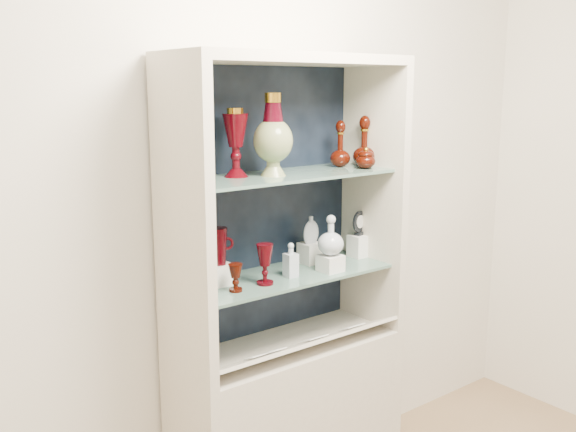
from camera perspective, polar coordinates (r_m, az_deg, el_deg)
wall_back at (r=2.76m, az=-2.80°, el=2.76°), size 3.50×0.02×2.80m
cabinet_base at (r=2.93m, az=0.00°, el=-18.04°), size 1.00×0.40×0.75m
cabinet_back_panel at (r=2.74m, az=-2.43°, el=1.14°), size 0.98×0.02×1.15m
cabinet_side_left at (r=2.34m, az=-9.35°, el=-0.83°), size 0.04×0.40×1.15m
cabinet_side_right at (r=2.91m, az=7.51°, el=1.63°), size 0.04×0.40×1.15m
cabinet_top_cap at (r=2.55m, az=0.00°, el=13.79°), size 1.00×0.40×0.04m
shelf_lower at (r=2.68m, az=-0.26°, el=-5.31°), size 0.92×0.34×0.01m
shelf_upper at (r=2.59m, az=-0.27°, el=3.63°), size 0.92×0.34×0.01m
label_ledge at (r=2.67m, az=1.47°, el=-11.38°), size 0.92×0.17×0.09m
label_card_0 at (r=2.70m, az=2.38°, el=-10.81°), size 0.10×0.06×0.03m
label_card_1 at (r=2.54m, az=-2.63°, el=-12.29°), size 0.10×0.06×0.03m
label_card_2 at (r=2.83m, az=5.70°, el=-9.77°), size 0.10×0.06×0.03m
label_card_3 at (r=2.57m, az=-1.41°, el=-11.94°), size 0.10×0.06×0.03m
pedestal_lamp_left at (r=2.28m, az=-8.25°, el=6.00°), size 0.12×0.12×0.27m
pedestal_lamp_right at (r=2.50m, az=-4.68°, el=6.51°), size 0.12×0.12×0.27m
enamel_urn at (r=2.52m, az=-1.33°, el=7.24°), size 0.18×0.18×0.32m
ruby_decanter_a at (r=2.81m, az=4.67°, el=6.67°), size 0.10×0.10×0.23m
ruby_decanter_b at (r=2.86m, az=6.81°, el=6.78°), size 0.12×0.12×0.23m
lidded_bowl at (r=2.77m, az=6.93°, el=5.18°), size 0.11×0.11×0.09m
cobalt_goblet at (r=2.45m, az=-9.02°, el=-4.70°), size 0.10×0.10×0.18m
ruby_goblet_tall at (r=2.52m, az=-2.07°, el=-4.32°), size 0.08×0.08×0.16m
ruby_goblet_small at (r=2.45m, az=-4.69°, el=-5.49°), size 0.06×0.06×0.11m
riser_ruby_pitcher at (r=2.55m, az=-6.13°, el=-5.16°), size 0.10×0.10×0.08m
ruby_pitcher at (r=2.52m, az=-6.18°, el=-2.68°), size 0.13×0.10×0.15m
clear_square_bottle at (r=2.62m, az=0.25°, el=-3.92°), size 0.05×0.05×0.14m
riser_flat_flask at (r=2.83m, az=2.04°, el=-3.30°), size 0.09×0.09×0.09m
flat_flask at (r=2.81m, az=2.06°, el=-1.18°), size 0.09×0.04×0.12m
riser_clear_round_decanter at (r=2.71m, az=3.79°, el=-4.21°), size 0.09×0.09×0.07m
clear_round_decanter at (r=2.68m, az=3.82°, el=-1.80°), size 0.14×0.14×0.16m
riser_cameo_medallion at (r=2.95m, az=6.31°, el=-2.65°), size 0.08×0.08×0.10m
cameo_medallion at (r=2.93m, az=6.35°, el=-0.59°), size 0.10×0.06×0.12m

